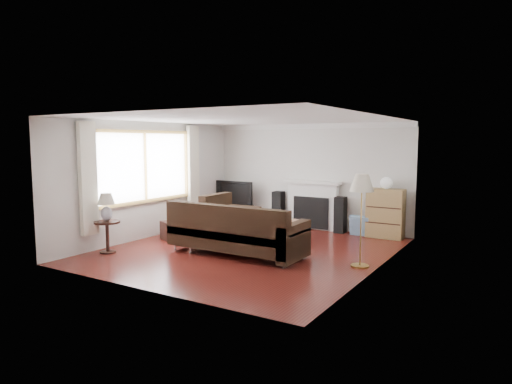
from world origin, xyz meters
The scene contains 17 objects.
room centered at (0.00, 0.00, 1.25)m, with size 5.10×5.60×2.54m.
window centered at (-2.45, -0.20, 1.55)m, with size 0.12×2.74×1.54m, color olive.
curtain_near centered at (-2.40, -1.72, 1.40)m, with size 0.10×0.35×2.10m, color white.
curtain_far centered at (-2.40, 1.32, 1.40)m, with size 0.10×0.35×2.10m, color white.
fireplace centered at (0.15, 2.64, 0.57)m, with size 1.40×0.26×1.15m, color white.
tv_stand centered at (-1.98, 2.50, 0.22)m, with size 0.89×0.40×0.44m, color black.
television centered at (-1.93, 2.50, 0.76)m, with size 1.09×0.14×0.63m, color black.
speaker_left centered at (-0.73, 2.55, 0.43)m, with size 0.24×0.29×0.86m, color black.
speaker_right centered at (0.89, 2.55, 0.41)m, with size 0.23×0.28×0.83m, color black.
bookshelf centered at (1.93, 2.53, 0.53)m, with size 0.78×0.37×1.07m, color olive.
globe_lamp centered at (1.93, 2.53, 1.19)m, with size 0.25×0.25×0.25m, color white.
sectional_sofa centered at (-0.01, -0.37, 0.45)m, with size 2.77×2.03×0.90m, color black.
coffee_table centered at (0.00, 1.07, 0.23)m, with size 1.17×0.64×0.46m, color #8D5C43.
footstool centered at (-1.87, 0.00, 0.20)m, with size 0.47×0.47×0.39m, color black.
floor_lamp centered at (2.22, 0.00, 0.78)m, with size 0.40×0.40×1.55m, color #A9813A.
side_table centered at (-2.15, -1.53, 0.30)m, with size 0.48×0.48×0.60m, color black.
table_lamp centered at (-2.15, -1.53, 0.86)m, with size 0.32×0.32×0.52m, color silver.
Camera 1 is at (4.61, -7.26, 2.09)m, focal length 32.00 mm.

